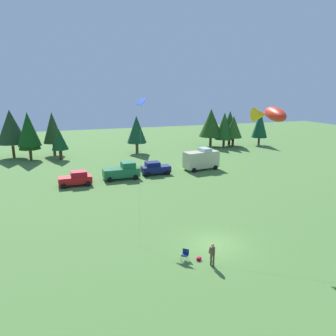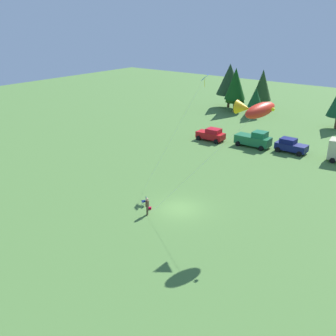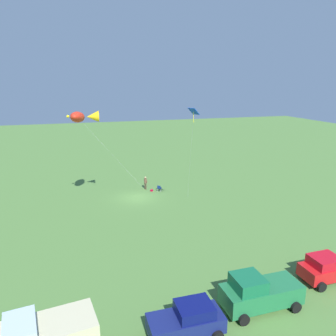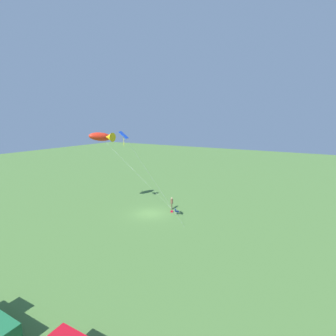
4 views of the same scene
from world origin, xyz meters
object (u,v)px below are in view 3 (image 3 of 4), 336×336
(person_kite_flyer, at_px, (145,182))
(car_red_sedan, at_px, (328,268))
(kite_large_fish, at_px, (81,117))
(backpack_on_grass, at_px, (152,190))
(kite_diamond_blue, at_px, (193,116))
(folding_chair, at_px, (159,188))
(car_navy_hatch, at_px, (188,320))
(truck_green_flatbed, at_px, (259,292))

(person_kite_flyer, distance_m, car_red_sedan, 24.92)
(kite_large_fish, bearing_deg, backpack_on_grass, -154.97)
(kite_diamond_blue, bearing_deg, folding_chair, -87.76)
(person_kite_flyer, xyz_separation_m, backpack_on_grass, (-0.57, 1.01, -0.91))
(person_kite_flyer, height_order, backpack_on_grass, person_kite_flyer)
(person_kite_flyer, bearing_deg, car_red_sedan, -98.98)
(person_kite_flyer, relative_size, car_red_sedan, 0.41)
(folding_chair, height_order, kite_diamond_blue, kite_diamond_blue)
(folding_chair, xyz_separation_m, kite_large_fish, (9.29, 3.50, 9.71))
(folding_chair, xyz_separation_m, car_navy_hatch, (5.16, 24.29, 0.46))
(car_red_sedan, relative_size, car_navy_hatch, 1.00)
(folding_chair, relative_size, backpack_on_grass, 2.56)
(folding_chair, bearing_deg, kite_large_fish, 151.04)
(car_red_sedan, height_order, kite_large_fish, kite_large_fish)
(car_navy_hatch, relative_size, kite_large_fish, 0.39)
(folding_chair, height_order, car_navy_hatch, car_navy_hatch)
(folding_chair, relative_size, kite_large_fish, 0.07)
(car_navy_hatch, height_order, kite_diamond_blue, kite_diamond_blue)
(car_red_sedan, relative_size, kite_large_fish, 0.39)
(person_kite_flyer, xyz_separation_m, kite_diamond_blue, (-1.91, 11.83, 9.69))
(kite_diamond_blue, bearing_deg, person_kite_flyer, -80.83)
(car_navy_hatch, bearing_deg, backpack_on_grass, 80.92)
(backpack_on_grass, distance_m, kite_large_fish, 13.66)
(folding_chair, xyz_separation_m, backpack_on_grass, (0.93, -0.40, -0.38))
(car_red_sedan, xyz_separation_m, kite_large_fish, (15.51, -18.78, 9.25))
(backpack_on_grass, bearing_deg, car_navy_hatch, 80.29)
(backpack_on_grass, distance_m, kite_diamond_blue, 15.21)
(backpack_on_grass, distance_m, truck_green_flatbed, 23.89)
(car_navy_hatch, relative_size, kite_diamond_blue, 0.37)
(person_kite_flyer, relative_size, kite_diamond_blue, 0.15)
(car_red_sedan, bearing_deg, backpack_on_grass, -73.63)
(truck_green_flatbed, relative_size, car_navy_hatch, 1.19)
(backpack_on_grass, height_order, truck_green_flatbed, truck_green_flatbed)
(truck_green_flatbed, height_order, kite_diamond_blue, kite_diamond_blue)
(person_kite_flyer, height_order, kite_diamond_blue, kite_diamond_blue)
(kite_large_fish, bearing_deg, folding_chair, -159.36)
(truck_green_flatbed, relative_size, kite_large_fish, 0.46)
(truck_green_flatbed, bearing_deg, person_kite_flyer, -87.37)
(backpack_on_grass, xyz_separation_m, kite_diamond_blue, (-1.34, 10.82, 10.60))
(folding_chair, bearing_deg, car_red_sedan, -123.98)
(car_navy_hatch, distance_m, kite_large_fish, 23.13)
(backpack_on_grass, bearing_deg, person_kite_flyer, -60.61)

